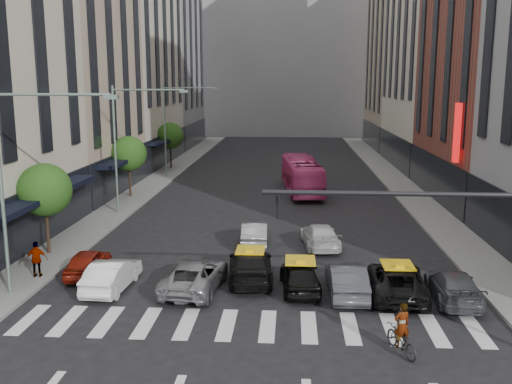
% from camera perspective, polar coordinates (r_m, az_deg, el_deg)
% --- Properties ---
extents(ground, '(160.00, 160.00, 0.00)m').
position_cam_1_polar(ground, '(21.51, -0.65, -14.83)').
color(ground, black).
rests_on(ground, ground).
extents(sidewalk_left, '(3.00, 96.00, 0.15)m').
position_cam_1_polar(sidewalk_left, '(51.84, -10.91, 0.39)').
color(sidewalk_left, slate).
rests_on(sidewalk_left, ground).
extents(sidewalk_right, '(3.00, 96.00, 0.15)m').
position_cam_1_polar(sidewalk_right, '(51.18, 14.88, 0.09)').
color(sidewalk_right, slate).
rests_on(sidewalk_right, ground).
extents(building_left_b, '(8.00, 16.00, 24.00)m').
position_cam_1_polar(building_left_b, '(50.87, -18.16, 13.36)').
color(building_left_b, tan).
rests_on(building_left_b, ground).
extents(building_left_c, '(8.00, 20.00, 36.00)m').
position_cam_1_polar(building_left_c, '(68.44, -12.67, 17.90)').
color(building_left_c, beige).
rests_on(building_left_c, ground).
extents(building_left_d, '(8.00, 18.00, 30.00)m').
position_cam_1_polar(building_left_d, '(86.51, -8.99, 14.51)').
color(building_left_d, gray).
rests_on(building_left_d, ground).
extents(building_right_b, '(8.00, 18.00, 26.00)m').
position_cam_1_polar(building_right_b, '(49.00, 22.86, 14.35)').
color(building_right_b, brown).
rests_on(building_right_b, ground).
extents(building_right_d, '(8.00, 18.00, 28.00)m').
position_cam_1_polar(building_right_d, '(85.88, 14.47, 13.66)').
color(building_right_d, tan).
rests_on(building_right_d, ground).
extents(building_far, '(30.00, 10.00, 36.00)m').
position_cam_1_polar(building_far, '(104.70, 2.93, 15.61)').
color(building_far, gray).
rests_on(building_far, ground).
extents(tree_near, '(2.88, 2.88, 4.95)m').
position_cam_1_polar(tree_near, '(32.69, -20.37, 0.18)').
color(tree_near, black).
rests_on(tree_near, sidewalk_left).
extents(tree_mid, '(2.88, 2.88, 4.95)m').
position_cam_1_polar(tree_mid, '(47.57, -12.61, 3.76)').
color(tree_mid, black).
rests_on(tree_mid, sidewalk_left).
extents(tree_far, '(2.88, 2.88, 4.95)m').
position_cam_1_polar(tree_far, '(63.00, -8.58, 5.59)').
color(tree_far, black).
rests_on(tree_far, sidewalk_left).
extents(streetlamp_near, '(5.38, 0.25, 9.00)m').
position_cam_1_polar(streetlamp_near, '(26.24, -22.44, 2.55)').
color(streetlamp_near, gray).
rests_on(streetlamp_near, sidewalk_left).
extents(streetlamp_mid, '(5.38, 0.25, 9.00)m').
position_cam_1_polar(streetlamp_mid, '(41.12, -12.70, 5.83)').
color(streetlamp_mid, gray).
rests_on(streetlamp_mid, sidewalk_left).
extents(streetlamp_far, '(5.38, 0.25, 9.00)m').
position_cam_1_polar(streetlamp_far, '(56.62, -8.17, 7.30)').
color(streetlamp_far, gray).
rests_on(streetlamp_far, sidewalk_left).
extents(traffic_signal, '(10.10, 0.20, 6.00)m').
position_cam_1_polar(traffic_signal, '(19.96, 21.75, -4.00)').
color(traffic_signal, black).
rests_on(traffic_signal, ground).
extents(liberty_sign, '(0.30, 0.70, 4.00)m').
position_cam_1_polar(liberty_sign, '(41.01, 19.47, 5.60)').
color(liberty_sign, red).
rests_on(liberty_sign, ground).
extents(car_red, '(1.71, 3.92, 1.31)m').
position_cam_1_polar(car_red, '(29.36, -16.43, -6.77)').
color(car_red, maroon).
rests_on(car_red, ground).
extents(car_white_front, '(1.72, 4.35, 1.41)m').
position_cam_1_polar(car_white_front, '(27.14, -14.21, -8.01)').
color(car_white_front, white).
rests_on(car_white_front, ground).
extents(car_silver, '(2.80, 5.24, 1.40)m').
position_cam_1_polar(car_silver, '(26.38, -6.16, -8.29)').
color(car_silver, gray).
rests_on(car_silver, ground).
extents(taxi_left, '(2.48, 5.23, 1.47)m').
position_cam_1_polar(taxi_left, '(27.52, -0.55, -7.32)').
color(taxi_left, black).
rests_on(taxi_left, ground).
extents(taxi_center, '(2.02, 4.28, 1.41)m').
position_cam_1_polar(taxi_center, '(26.23, 4.43, -8.35)').
color(taxi_center, black).
rests_on(taxi_center, ground).
extents(car_grey_mid, '(1.67, 4.53, 1.48)m').
position_cam_1_polar(car_grey_mid, '(25.92, 9.02, -8.62)').
color(car_grey_mid, '#383A3F').
rests_on(car_grey_mid, ground).
extents(taxi_right, '(2.75, 5.30, 1.43)m').
position_cam_1_polar(taxi_right, '(26.25, 13.90, -8.62)').
color(taxi_right, black).
rests_on(taxi_right, ground).
extents(car_grey_curb, '(2.08, 4.66, 1.33)m').
position_cam_1_polar(car_grey_curb, '(26.45, 19.14, -8.88)').
color(car_grey_curb, '#43474B').
rests_on(car_grey_curb, ground).
extents(car_row2_left, '(1.63, 4.24, 1.38)m').
position_cam_1_polar(car_row2_left, '(33.31, -0.13, -4.16)').
color(car_row2_left, '#A6A6AB').
rests_on(car_row2_left, ground).
extents(car_row2_right, '(2.42, 4.84, 1.35)m').
position_cam_1_polar(car_row2_right, '(33.09, 6.41, -4.36)').
color(car_row2_right, silver).
rests_on(car_row2_right, ground).
extents(bus, '(3.63, 11.00, 3.01)m').
position_cam_1_polar(bus, '(49.20, 4.60, 1.69)').
color(bus, '#DA4085').
rests_on(bus, ground).
extents(motorcycle, '(1.27, 1.99, 0.99)m').
position_cam_1_polar(motorcycle, '(21.16, 14.31, -14.18)').
color(motorcycle, black).
rests_on(motorcycle, ground).
extents(rider, '(0.69, 0.57, 1.62)m').
position_cam_1_polar(rider, '(20.65, 14.48, -10.89)').
color(rider, gray).
rests_on(rider, motorcycle).
extents(pedestrian_far, '(1.07, 0.58, 1.74)m').
position_cam_1_polar(pedestrian_far, '(29.40, -21.07, -6.29)').
color(pedestrian_far, gray).
rests_on(pedestrian_far, sidewalk_left).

